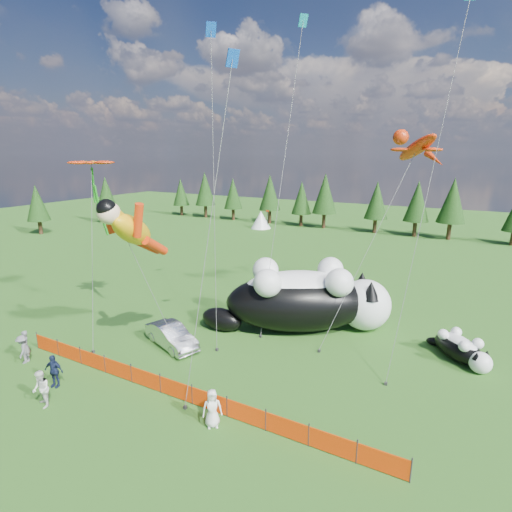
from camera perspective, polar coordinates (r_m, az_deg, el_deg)
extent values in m
plane|color=#103B0A|center=(23.46, -6.44, -15.92)|extent=(160.00, 160.00, 0.00)
cylinder|color=#262626|center=(28.79, -28.77, -10.50)|extent=(0.06, 0.06, 1.10)
cylinder|color=#262626|center=(27.24, -26.42, -11.62)|extent=(0.06, 0.06, 1.10)
cylinder|color=#262626|center=(25.74, -23.77, -12.85)|extent=(0.06, 0.06, 1.10)
cylinder|color=#262626|center=(24.31, -20.77, -14.20)|extent=(0.06, 0.06, 1.10)
cylinder|color=#262626|center=(22.97, -17.36, -15.67)|extent=(0.06, 0.06, 1.10)
cylinder|color=#262626|center=(21.74, -13.49, -17.24)|extent=(0.06, 0.06, 1.10)
cylinder|color=#262626|center=(20.62, -9.10, -18.91)|extent=(0.06, 0.06, 1.10)
cylinder|color=#262626|center=(19.64, -4.15, -20.63)|extent=(0.06, 0.06, 1.10)
cylinder|color=#262626|center=(18.83, 1.40, -22.35)|extent=(0.06, 0.06, 1.10)
cylinder|color=#262626|center=(18.20, 7.54, -23.99)|extent=(0.06, 0.06, 1.10)
cylinder|color=#262626|center=(17.78, 14.21, -25.45)|extent=(0.06, 0.06, 1.10)
cylinder|color=#262626|center=(17.57, 21.27, -26.65)|extent=(0.06, 0.06, 1.10)
cube|color=#E93804|center=(28.03, -27.62, -11.14)|extent=(2.00, 0.04, 0.90)
cube|color=#E93804|center=(26.50, -25.12, -12.32)|extent=(2.00, 0.04, 0.90)
cube|color=#E93804|center=(25.04, -22.30, -13.61)|extent=(2.00, 0.04, 0.90)
cube|color=#E93804|center=(23.66, -19.11, -15.02)|extent=(2.00, 0.04, 0.90)
cube|color=#E93804|center=(22.37, -15.48, -16.55)|extent=(2.00, 0.04, 0.90)
cube|color=#E93804|center=(21.19, -11.36, -18.18)|extent=(2.00, 0.04, 0.90)
cube|color=#E93804|center=(20.14, -6.70, -19.88)|extent=(2.00, 0.04, 0.90)
cube|color=#E93804|center=(19.25, -1.45, -21.62)|extent=(2.00, 0.04, 0.90)
cube|color=#E93804|center=(18.52, 4.40, -23.31)|extent=(2.00, 0.04, 0.90)
cube|color=#E93804|center=(17.99, 10.81, -24.87)|extent=(2.00, 0.04, 0.90)
cube|color=#E93804|center=(17.68, 17.69, -26.21)|extent=(2.00, 0.04, 0.90)
ellipsoid|color=black|center=(27.57, 6.06, -6.57)|extent=(10.83, 8.88, 3.94)
ellipsoid|color=white|center=(27.23, 6.11, -4.64)|extent=(8.09, 6.55, 2.41)
sphere|color=white|center=(28.58, 15.29, -6.72)|extent=(3.50, 3.50, 3.50)
sphere|color=#EE5C75|center=(29.04, 18.12, -6.59)|extent=(0.49, 0.49, 0.49)
ellipsoid|color=black|center=(27.86, -4.92, -8.98)|extent=(3.42, 2.85, 1.53)
cone|color=black|center=(27.17, 16.10, -4.75)|extent=(1.23, 1.23, 1.23)
cone|color=black|center=(29.08, 14.90, -3.40)|extent=(1.23, 1.23, 1.23)
sphere|color=white|center=(28.70, 10.58, -1.97)|extent=(1.84, 1.84, 1.84)
sphere|color=white|center=(26.05, 11.83, -3.74)|extent=(1.84, 1.84, 1.84)
sphere|color=white|center=(28.12, 1.37, -2.06)|extent=(1.84, 1.84, 1.84)
sphere|color=white|center=(25.41, 1.66, -3.89)|extent=(1.84, 1.84, 1.84)
ellipsoid|color=black|center=(26.89, 26.92, -11.71)|extent=(3.57, 3.48, 1.36)
ellipsoid|color=white|center=(26.75, 27.01, -11.05)|extent=(2.65, 2.58, 0.83)
sphere|color=white|center=(25.98, 29.41, -13.14)|extent=(1.21, 1.21, 1.21)
sphere|color=#EE5C75|center=(25.69, 30.27, -13.58)|extent=(0.17, 0.17, 0.17)
ellipsoid|color=black|center=(28.21, 24.20, -11.10)|extent=(1.14, 1.11, 0.53)
cone|color=black|center=(25.52, 28.98, -12.37)|extent=(0.42, 0.42, 0.42)
cone|color=black|center=(26.03, 30.10, -12.00)|extent=(0.42, 0.42, 0.42)
sphere|color=white|center=(26.47, 29.13, -10.88)|extent=(0.64, 0.64, 0.64)
sphere|color=white|center=(25.79, 27.61, -11.34)|extent=(0.64, 0.64, 0.64)
sphere|color=white|center=(27.44, 26.70, -9.69)|extent=(0.64, 0.64, 0.64)
sphere|color=white|center=(26.78, 25.18, -10.09)|extent=(0.64, 0.64, 0.64)
imported|color=silver|center=(26.09, -11.98, -11.10)|extent=(4.58, 2.89, 1.42)
imported|color=slate|center=(27.40, -30.07, -11.06)|extent=(0.76, 0.59, 1.86)
imported|color=silver|center=(22.50, -28.37, -16.41)|extent=(1.05, 0.86, 1.87)
imported|color=#161F3D|center=(23.95, -26.92, -14.41)|extent=(1.16, 0.81, 1.79)
imported|color=slate|center=(27.23, -30.37, -11.44)|extent=(1.19, 1.16, 1.69)
imported|color=silver|center=(18.98, -6.28, -20.81)|extent=(1.05, 1.00, 1.80)
cylinder|color=#595959|center=(23.98, -14.07, -5.05)|extent=(0.03, 0.03, 8.08)
cube|color=#262626|center=(26.14, -11.26, -12.54)|extent=(0.15, 0.15, 0.16)
cylinder|color=#595959|center=(26.31, 15.92, 1.45)|extent=(0.03, 0.03, 14.57)
cube|color=#262626|center=(25.44, 9.00, -13.23)|extent=(0.15, 0.15, 0.16)
cylinder|color=#595959|center=(26.88, -22.37, 0.19)|extent=(0.03, 0.03, 11.78)
cube|color=#262626|center=(26.98, -22.23, -12.51)|extent=(0.15, 0.15, 0.16)
cube|color=#187E16|center=(28.23, -21.99, 7.08)|extent=(0.20, 0.20, 4.49)
cylinder|color=#595959|center=(23.99, -6.02, 8.53)|extent=(0.03, 0.03, 18.66)
cube|color=#262626|center=(25.41, -5.61, -13.15)|extent=(0.15, 0.15, 0.16)
cylinder|color=#595959|center=(23.38, 23.51, 9.27)|extent=(0.03, 0.03, 21.37)
cube|color=#262626|center=(23.07, 18.05, -16.94)|extent=(0.15, 0.15, 0.16)
cylinder|color=#595959|center=(18.10, -6.95, 1.95)|extent=(0.03, 0.03, 15.88)
cube|color=#262626|center=(20.64, -10.08, -20.50)|extent=(0.15, 0.15, 0.16)
cylinder|color=#595959|center=(27.59, 3.78, 11.54)|extent=(0.03, 0.03, 21.78)
cube|color=#262626|center=(26.95, 0.65, -11.38)|extent=(0.15, 0.15, 0.16)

